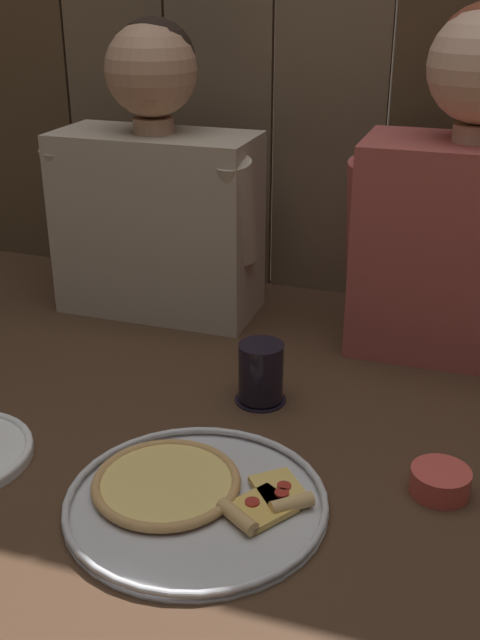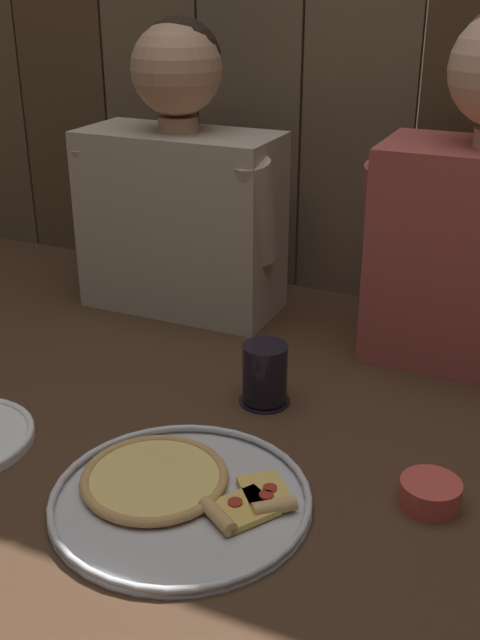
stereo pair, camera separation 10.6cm
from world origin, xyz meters
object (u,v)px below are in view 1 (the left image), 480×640
drinking_glass (261,373)px  diner_left (156,187)px  pizza_tray (190,496)px  dipping_bowl (440,480)px  diner_right (467,203)px

drinking_glass → diner_left: size_ratio=0.18×
pizza_tray → dipping_bowl: 0.35m
diner_left → diner_right: size_ratio=0.95×
dipping_bowl → diner_left: 0.83m
pizza_tray → dipping_bowl: (0.32, 0.13, 0.01)m
dipping_bowl → diner_left: (-0.63, 0.48, 0.25)m
drinking_glass → diner_left: bearing=135.7°
pizza_tray → diner_left: diner_left is taller
pizza_tray → dipping_bowl: size_ratio=4.30×
drinking_glass → diner_right: diner_right is taller
drinking_glass → pizza_tray: bearing=-92.1°
dipping_bowl → diner_right: (-0.02, 0.48, 0.27)m
diner_left → pizza_tray: bearing=-62.9°
pizza_tray → diner_right: bearing=63.8°
pizza_tray → drinking_glass: bearing=87.9°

